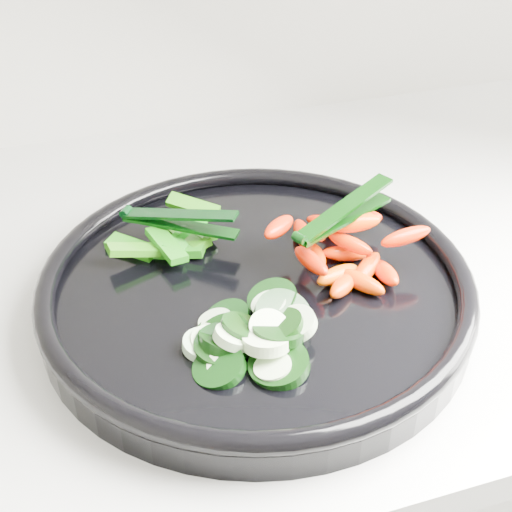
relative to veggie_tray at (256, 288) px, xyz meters
name	(u,v)px	position (x,y,z in m)	size (l,w,h in m)	color
veggie_tray	(256,288)	(0.00, 0.00, 0.00)	(0.40, 0.40, 0.04)	black
cucumber_pile	(245,337)	(-0.03, -0.07, 0.01)	(0.12, 0.12, 0.04)	black
carrot_pile	(341,245)	(0.08, 0.01, 0.02)	(0.15, 0.14, 0.05)	red
pepper_pile	(174,240)	(-0.05, 0.08, 0.01)	(0.12, 0.11, 0.03)	#1E6809
tong_carrot	(342,215)	(0.08, 0.01, 0.05)	(0.11, 0.06, 0.02)	black
tong_pepper	(176,219)	(-0.05, 0.08, 0.03)	(0.10, 0.08, 0.02)	black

